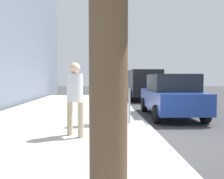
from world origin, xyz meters
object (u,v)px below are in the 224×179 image
Objects in this scene: parking_meter at (129,92)px; traffic_signal at (115,64)px; parked_van_far at (141,83)px; pedestrian_at_meter at (100,90)px; pedestrian_bystander at (75,92)px; parked_sedan_near at (171,95)px.

traffic_signal is at bearing 0.20° from parking_meter.
parked_van_far is 1.46× the size of traffic_signal.
pedestrian_at_meter is 0.51× the size of traffic_signal.
parking_meter is at bearing -3.20° from pedestrian_bystander.
traffic_signal is (6.06, 2.00, 1.68)m from parked_sedan_near.
traffic_signal reaches higher than parked_van_far.
parked_van_far is at bearing 49.46° from pedestrian_at_meter.
parked_sedan_near is (2.28, -2.91, -0.36)m from pedestrian_at_meter.
traffic_signal reaches higher than parked_sedan_near.
parking_meter is 2.90m from parked_sedan_near.
pedestrian_bystander is at bearing 136.54° from parked_sedan_near.
parked_van_far is 2.87m from traffic_signal.
pedestrian_at_meter is at bearing 128.13° from parked_sedan_near.
pedestrian_bystander is 0.35× the size of parked_van_far.
pedestrian_at_meter is at bearing 17.93° from pedestrian_bystander.
parked_sedan_near is at bearing -42.96° from parking_meter.
pedestrian_bystander is at bearing -137.17° from pedestrian_at_meter.
parked_van_far reaches higher than pedestrian_bystander.
pedestrian_bystander reaches higher than parking_meter.
parked_sedan_near is 1.23× the size of traffic_signal.
parked_van_far is at bearing -0.01° from parked_sedan_near.
parked_sedan_near is at bearing 179.99° from parked_van_far.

